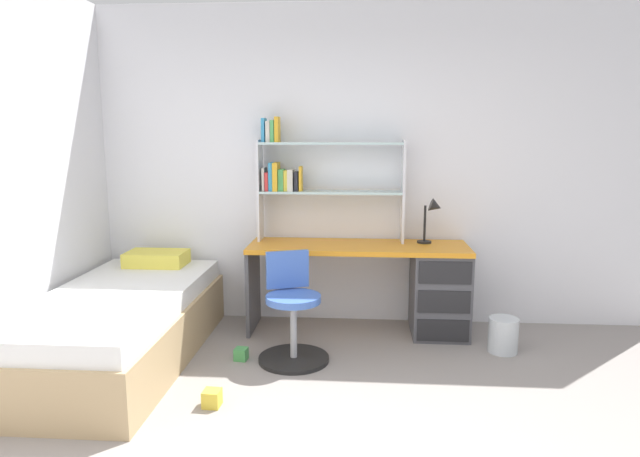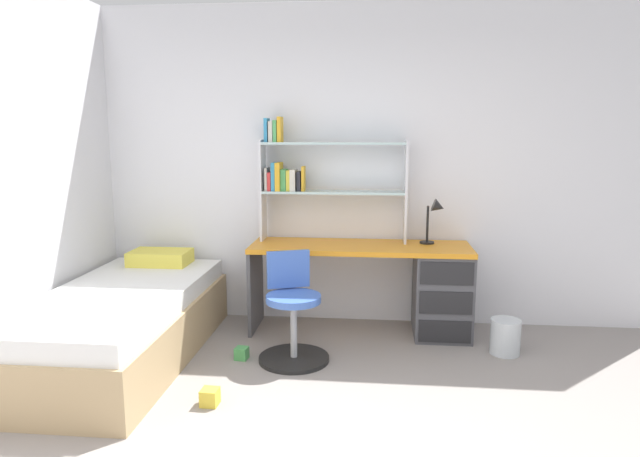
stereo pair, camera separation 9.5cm
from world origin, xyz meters
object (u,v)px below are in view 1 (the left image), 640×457
Objects in this scene: desk_lamp at (433,214)px; toy_block_yellow_0 at (212,398)px; bed_platform at (120,326)px; toy_block_green_2 at (241,354)px; swivel_chair at (292,319)px; waste_bin at (503,335)px; desk at (416,284)px; bookshelf_hutch at (309,173)px.

desk_lamp is 3.68× the size of toy_block_yellow_0.
bed_platform is 23.54× the size of toy_block_green_2.
toy_block_green_2 is at bearing -152.42° from desk_lamp.
toy_block_green_2 is at bearing -173.49° from swivel_chair.
waste_bin is at bearing 26.97° from toy_block_yellow_0.
desk_lamp reaches higher than swivel_chair.
desk_lamp is at bearing 32.17° from desk.
bed_platform is 20.19× the size of toy_block_yellow_0.
swivel_chair reaches higher than toy_block_green_2.
bookshelf_hutch is at bearing 169.66° from desk.
swivel_chair is 0.38× the size of bed_platform.
waste_bin reaches higher than toy_block_yellow_0.
desk_lamp is 4.30× the size of toy_block_green_2.
bookshelf_hutch is at bearing 35.01° from bed_platform.
swivel_chair is (-1.08, -0.72, -0.69)m from desk_lamp.
bed_platform is at bearing -160.31° from desk_lamp.
toy_block_yellow_0 is at bearing -36.86° from bed_platform.
desk is 0.79m from waste_bin.
desk_lamp is at bearing 27.58° from toy_block_green_2.
desk_lamp is 1.47m from swivel_chair.
desk_lamp is at bearing -4.40° from bookshelf_hutch.
bookshelf_hutch is 2.01m from waste_bin.
toy_block_yellow_0 is (-0.41, -0.75, -0.26)m from swivel_chair.
toy_block_green_2 is at bearing -152.90° from desk.
bed_platform is at bearing -144.99° from bookshelf_hutch.
desk reaches higher than toy_block_green_2.
desk is 1.97m from toy_block_yellow_0.
desk_lamp is 2.59m from bed_platform.
swivel_chair reaches higher than desk.
desk is 20.22× the size of toy_block_green_2.
toy_block_yellow_0 is at bearing -153.03° from waste_bin.
desk_lamp is at bearing 44.72° from toy_block_yellow_0.
toy_block_yellow_0 reaches higher than toy_block_green_2.
toy_block_green_2 is at bearing -117.11° from bookshelf_hutch.
swivel_chair is at bearing -93.77° from bookshelf_hutch.
waste_bin is (1.58, 0.26, -0.18)m from swivel_chair.
waste_bin is at bearing 9.28° from swivel_chair.
desk_lamp is 1.90m from toy_block_green_2.
bookshelf_hutch is at bearing 86.23° from swivel_chair.
toy_block_green_2 is (0.03, 0.71, -0.01)m from toy_block_yellow_0.
swivel_chair is (-0.05, -0.80, -1.01)m from bookshelf_hutch.
bookshelf_hutch reaches higher than waste_bin.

